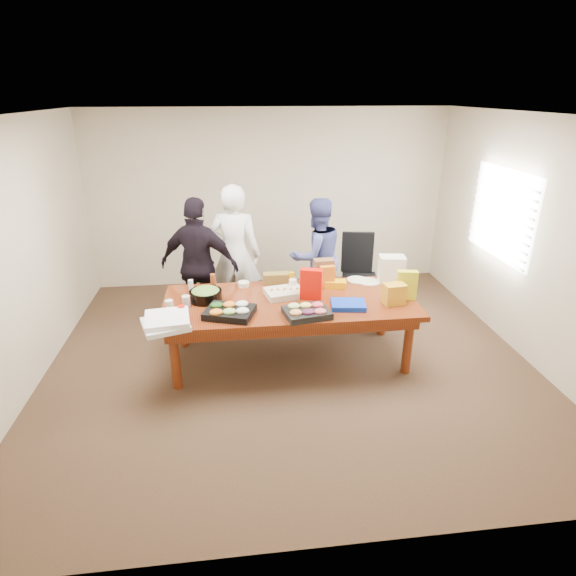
{
  "coord_description": "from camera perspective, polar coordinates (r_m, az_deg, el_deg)",
  "views": [
    {
      "loc": [
        -0.59,
        -4.74,
        2.91
      ],
      "look_at": [
        -0.0,
        0.1,
        0.85
      ],
      "focal_mm": 29.26,
      "sensor_mm": 36.0,
      "label": 1
    }
  ],
  "objects": [
    {
      "name": "wall_front",
      "position": [
        2.8,
        6.63,
        -11.29
      ],
      "size": [
        5.5,
        0.04,
        2.7
      ],
      "primitive_type": "cube",
      "color": "beige",
      "rests_on": "floor"
    },
    {
      "name": "chip_bag_blue",
      "position": [
        5.11,
        7.32,
        -2.03
      ],
      "size": [
        0.4,
        0.32,
        0.05
      ],
      "primitive_type": "cube",
      "rotation": [
        0.0,
        0.0,
        -0.14
      ],
      "color": "#0D32BD",
      "rests_on": "conference_table"
    },
    {
      "name": "grocery_bag_yellow",
      "position": [
        5.25,
        12.77,
        -0.7
      ],
      "size": [
        0.25,
        0.18,
        0.23
      ],
      "primitive_type": "cube",
      "rotation": [
        0.0,
        0.0,
        0.12
      ],
      "color": "gold",
      "rests_on": "conference_table"
    },
    {
      "name": "chip_bag_orange",
      "position": [
        5.55,
        4.8,
        1.36
      ],
      "size": [
        0.18,
        0.09,
        0.27
      ],
      "primitive_type": "cube",
      "rotation": [
        0.0,
        0.0,
        0.09
      ],
      "color": "orange",
      "rests_on": "conference_table"
    },
    {
      "name": "ranch_bottle",
      "position": [
        5.49,
        -11.71,
        0.13
      ],
      "size": [
        0.06,
        0.06,
        0.17
      ],
      "primitive_type": "cylinder",
      "rotation": [
        0.0,
        0.0,
        0.07
      ],
      "color": "white",
      "rests_on": "conference_table"
    },
    {
      "name": "clear_cup_a",
      "position": [
        5.14,
        -14.22,
        -2.06
      ],
      "size": [
        0.11,
        0.11,
        0.12
      ],
      "primitive_type": "cylinder",
      "rotation": [
        0.0,
        0.0,
        0.34
      ],
      "color": "silver",
      "rests_on": "conference_table"
    },
    {
      "name": "ceiling",
      "position": [
        4.78,
        0.21,
        20.45
      ],
      "size": [
        5.5,
        5.0,
        0.02
      ],
      "primitive_type": "cube",
      "color": "white",
      "rests_on": "wall_back"
    },
    {
      "name": "wall_left",
      "position": [
        5.44,
        -29.96,
        3.05
      ],
      "size": [
        0.04,
        5.0,
        2.7
      ],
      "primitive_type": "cube",
      "color": "beige",
      "rests_on": "floor"
    },
    {
      "name": "person_center",
      "position": [
        6.19,
        -6.46,
        4.04
      ],
      "size": [
        0.76,
        0.58,
        1.86
      ],
      "primitive_type": "imported",
      "rotation": [
        0.0,
        0.0,
        2.93
      ],
      "color": "white",
      "rests_on": "floor"
    },
    {
      "name": "dip_bowl_b",
      "position": [
        5.63,
        -5.43,
        0.48
      ],
      "size": [
        0.17,
        0.17,
        0.05
      ],
      "primitive_type": "cylinder",
      "rotation": [
        0.0,
        0.0,
        -0.25
      ],
      "color": "#F0E4CE",
      "rests_on": "conference_table"
    },
    {
      "name": "wall_right",
      "position": [
        6.01,
        27.34,
        5.22
      ],
      "size": [
        0.04,
        5.0,
        2.7
      ],
      "primitive_type": "cube",
      "color": "beige",
      "rests_on": "floor"
    },
    {
      "name": "floor",
      "position": [
        5.6,
        0.17,
        -8.57
      ],
      "size": [
        5.5,
        5.0,
        0.02
      ],
      "primitive_type": "cube",
      "color": "#47301E",
      "rests_on": "ground"
    },
    {
      "name": "dressing_bottle",
      "position": [
        5.55,
        -9.08,
        0.74
      ],
      "size": [
        0.07,
        0.07,
        0.19
      ],
      "primitive_type": "cylinder",
      "rotation": [
        0.0,
        0.0,
        -0.06
      ],
      "color": "brown",
      "rests_on": "conference_table"
    },
    {
      "name": "conference_table",
      "position": [
        5.41,
        0.18,
        -5.09
      ],
      "size": [
        2.8,
        1.2,
        0.75
      ],
      "primitive_type": "cube",
      "color": "#4C1C0F",
      "rests_on": "floor"
    },
    {
      "name": "plate_a",
      "position": [
        5.81,
        9.81,
        0.76
      ],
      "size": [
        0.27,
        0.27,
        0.02
      ],
      "primitive_type": "cylinder",
      "rotation": [
        0.0,
        0.0,
        -0.02
      ],
      "color": "white",
      "rests_on": "conference_table"
    },
    {
      "name": "person_left",
      "position": [
        6.04,
        -10.71,
        2.69
      ],
      "size": [
        1.1,
        0.72,
        1.74
      ],
      "primitive_type": "imported",
      "rotation": [
        0.0,
        0.0,
        2.83
      ],
      "color": "black",
      "rests_on": "floor"
    },
    {
      "name": "kraft_bag",
      "position": [
        5.67,
        4.34,
        2.03
      ],
      "size": [
        0.24,
        0.16,
        0.3
      ],
      "primitive_type": "cube",
      "rotation": [
        0.0,
        0.0,
        0.09
      ],
      "color": "brown",
      "rests_on": "conference_table"
    },
    {
      "name": "veggie_tray",
      "position": [
        4.92,
        -7.11,
        -2.93
      ],
      "size": [
        0.58,
        0.52,
        0.07
      ],
      "primitive_type": "cube",
      "rotation": [
        0.0,
        0.0,
        -0.33
      ],
      "color": "black",
      "rests_on": "conference_table"
    },
    {
      "name": "mayo_jar",
      "position": [
        5.47,
        0.58,
        0.37
      ],
      "size": [
        0.09,
        0.09,
        0.14
      ],
      "primitive_type": "cylinder",
      "rotation": [
        0.0,
        0.0,
        -0.03
      ],
      "color": "silver",
      "rests_on": "conference_table"
    },
    {
      "name": "person_right",
      "position": [
        6.45,
        3.48,
        3.81
      ],
      "size": [
        0.94,
        0.84,
        1.62
      ],
      "primitive_type": "imported",
      "rotation": [
        0.0,
        0.0,
        3.47
      ],
      "color": "#4A539A",
      "rests_on": "floor"
    },
    {
      "name": "grocery_bag_white",
      "position": [
        5.84,
        12.46,
        2.27
      ],
      "size": [
        0.33,
        0.26,
        0.32
      ],
      "primitive_type": "cube",
      "rotation": [
        0.0,
        0.0,
        -0.14
      ],
      "color": "white",
      "rests_on": "conference_table"
    },
    {
      "name": "office_chair",
      "position": [
        6.59,
        8.74,
        1.37
      ],
      "size": [
        0.62,
        0.62,
        1.06
      ],
      "primitive_type": "cube",
      "rotation": [
        0.0,
        0.0,
        -0.18
      ],
      "color": "black",
      "rests_on": "floor"
    },
    {
      "name": "window_panel",
      "position": [
        6.44,
        24.51,
        8.16
      ],
      "size": [
        0.03,
        1.4,
        1.1
      ],
      "primitive_type": "cube",
      "color": "white",
      "rests_on": "wall_right"
    },
    {
      "name": "dip_bowl_a",
      "position": [
        5.51,
        2.84,
        0.09
      ],
      "size": [
        0.16,
        0.16,
        0.06
      ],
      "primitive_type": "cylinder",
      "rotation": [
        0.0,
        0.0,
        -0.1
      ],
      "color": "#EDE7C8",
      "rests_on": "conference_table"
    },
    {
      "name": "red_cup",
      "position": [
        5.0,
        -12.81,
        -2.7
      ],
      "size": [
        0.09,
        0.09,
        0.11
      ],
      "primitive_type": "cylinder",
      "rotation": [
        0.0,
        0.0,
        0.18
      ],
      "color": "red",
      "rests_on": "conference_table"
    },
    {
      "name": "chip_bag_red",
      "position": [
        5.22,
        2.85,
        0.46
      ],
      "size": [
        0.26,
        0.17,
        0.35
      ],
      "primitive_type": "cube",
      "rotation": [
        0.0,
        0.0,
        -0.33
      ],
      "color": "red",
      "rests_on": "conference_table"
    },
    {
      "name": "window_blinds",
      "position": [
        6.42,
        24.2,
        8.17
      ],
      "size": [
        0.04,
        1.36,
        1.0
      ],
      "primitive_type": "cube",
      "color": "beige",
      "rests_on": "wall_right"
    },
    {
      "name": "chip_bag_yellow",
      "position": [
        5.38,
        14.22,
        0.36
      ],
      "size": [
        0.23,
        0.13,
        0.33
      ],
      "primitive_type": "cube",
      "rotation": [
        0.0,
        0.0,
        -0.18
      ],
      "color": "yellow",
      "rests_on": "conference_table"
    },
    {
      "name": "banana_bunch",
      "position": [
        5.6,
        5.78,
        0.5
      ],
      "size": [
        0.28,
        0.19,
        0.08
      ],
      "primitive_type": "cube",
      "rotation": [
        0.0,
        0.0,
        -0.19
      ],
      "color": "#F3AD04",
      "rests_on": "conference_table"
    },
    {
      "name": "salad_bowl",
      "position": [
        5.3,
        -9.97,
        -0.9
      ],
      "size": [
        0.41,
        0.41,
        0.12
      ],
      "primitive_type": "cylinder",
      "rotation": [
        0.0,
        0.0,
        -0.14
      ],
      "color": "black",
      "rests_on": "conference_table"
    },
    {
      "name": "plate_b",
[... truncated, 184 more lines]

